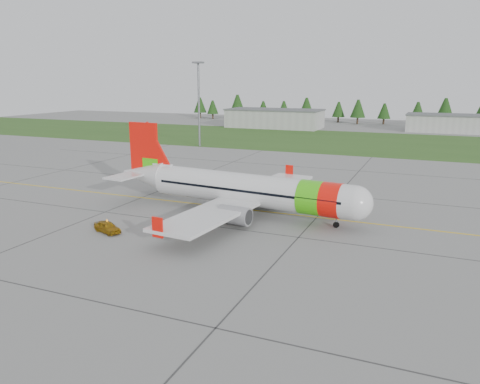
% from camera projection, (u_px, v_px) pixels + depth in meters
% --- Properties ---
extents(ground, '(320.00, 320.00, 0.00)m').
position_uv_depth(ground, '(213.00, 226.00, 52.76)').
color(ground, gray).
rests_on(ground, ground).
extents(aircraft, '(34.83, 32.27, 10.56)m').
position_uv_depth(aircraft, '(243.00, 189.00, 57.13)').
color(aircraft, silver).
rests_on(aircraft, ground).
extents(follow_me_car, '(1.66, 1.79, 3.64)m').
position_uv_depth(follow_me_car, '(107.00, 216.00, 50.19)').
color(follow_me_car, '#E8A50C').
rests_on(follow_me_car, ground).
extents(service_van, '(1.46, 1.38, 4.10)m').
position_uv_depth(service_van, '(147.00, 137.00, 117.59)').
color(service_van, silver).
rests_on(service_van, ground).
extents(grass_strip, '(320.00, 50.00, 0.03)m').
position_uv_depth(grass_strip, '(346.00, 141.00, 126.25)').
color(grass_strip, '#30561E').
rests_on(grass_strip, ground).
extents(taxi_guideline, '(120.00, 0.25, 0.02)m').
position_uv_depth(taxi_guideline, '(240.00, 209.00, 59.93)').
color(taxi_guideline, gold).
rests_on(taxi_guideline, ground).
extents(hangar_west, '(32.00, 14.00, 6.00)m').
position_uv_depth(hangar_west, '(274.00, 119.00, 161.97)').
color(hangar_west, '#A8A8A3').
rests_on(hangar_west, ground).
extents(hangar_east, '(24.00, 12.00, 5.20)m').
position_uv_depth(hangar_east, '(447.00, 124.00, 148.48)').
color(hangar_east, '#A8A8A3').
rests_on(hangar_east, ground).
extents(floodlight_mast, '(0.50, 0.50, 20.00)m').
position_uv_depth(floodlight_mast, '(199.00, 106.00, 114.49)').
color(floodlight_mast, slate).
rests_on(floodlight_mast, ground).
extents(treeline, '(160.00, 8.00, 10.00)m').
position_uv_depth(treeline, '(374.00, 110.00, 175.29)').
color(treeline, '#1C3F14').
rests_on(treeline, ground).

